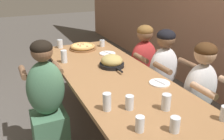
% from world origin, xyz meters
% --- Properties ---
extents(ground_plane, '(18.00, 18.00, 0.00)m').
position_xyz_m(ground_plane, '(0.00, 0.00, 0.00)').
color(ground_plane, '#514C47').
rests_on(ground_plane, ground).
extents(dining_table, '(2.56, 0.93, 0.77)m').
position_xyz_m(dining_table, '(0.00, 0.00, 0.70)').
color(dining_table, '#996B42').
rests_on(dining_table, ground).
extents(pizza_board_main, '(0.37, 0.37, 0.06)m').
position_xyz_m(pizza_board_main, '(-0.99, 0.01, 0.80)').
color(pizza_board_main, brown).
rests_on(pizza_board_main, dining_table).
extents(skillet_bowl, '(0.41, 0.28, 0.14)m').
position_xyz_m(skillet_bowl, '(-0.21, 0.09, 0.83)').
color(skillet_bowl, black).
rests_on(skillet_bowl, dining_table).
extents(empty_plate_a, '(0.20, 0.20, 0.02)m').
position_xyz_m(empty_plate_a, '(0.40, 0.32, 0.78)').
color(empty_plate_a, white).
rests_on(empty_plate_a, dining_table).
extents(empty_plate_b, '(0.21, 0.21, 0.02)m').
position_xyz_m(empty_plate_b, '(-0.65, 0.23, 0.78)').
color(empty_plate_b, white).
rests_on(empty_plate_b, dining_table).
extents(cocktail_glass_blue, '(0.07, 0.07, 0.12)m').
position_xyz_m(cocktail_glass_blue, '(-1.00, 0.30, 0.81)').
color(cocktail_glass_blue, silver).
rests_on(cocktail_glass_blue, dining_table).
extents(drinking_glass_a, '(0.07, 0.07, 0.11)m').
position_xyz_m(drinking_glass_a, '(0.69, -0.17, 0.83)').
color(drinking_glass_a, silver).
rests_on(drinking_glass_a, dining_table).
extents(drinking_glass_b, '(0.07, 0.07, 0.11)m').
position_xyz_m(drinking_glass_b, '(1.08, -0.03, 0.82)').
color(drinking_glass_b, silver).
rests_on(drinking_glass_b, dining_table).
extents(drinking_glass_c, '(0.07, 0.07, 0.13)m').
position_xyz_m(drinking_glass_c, '(0.82, 0.09, 0.83)').
color(drinking_glass_c, silver).
rests_on(drinking_glass_c, dining_table).
extents(drinking_glass_e, '(0.07, 0.07, 0.15)m').
position_xyz_m(drinking_glass_e, '(-0.57, -0.36, 0.84)').
color(drinking_glass_e, silver).
rests_on(drinking_glass_e, dining_table).
extents(drinking_glass_f, '(0.07, 0.07, 0.14)m').
position_xyz_m(drinking_glass_f, '(0.63, -0.33, 0.83)').
color(drinking_glass_f, silver).
rests_on(drinking_glass_f, dining_table).
extents(drinking_glass_g, '(0.08, 0.08, 0.12)m').
position_xyz_m(drinking_glass_g, '(-1.18, -0.26, 0.82)').
color(drinking_glass_g, silver).
rests_on(drinking_glass_g, dining_table).
extents(drinking_glass_h, '(0.06, 0.06, 0.11)m').
position_xyz_m(drinking_glass_h, '(0.98, -0.24, 0.83)').
color(drinking_glass_h, silver).
rests_on(drinking_glass_h, dining_table).
extents(diner_far_midright, '(0.51, 0.40, 1.18)m').
position_xyz_m(diner_far_midright, '(0.57, 0.68, 0.55)').
color(diner_far_midright, silver).
rests_on(diner_far_midright, ground).
extents(diner_far_midleft, '(0.51, 0.40, 1.14)m').
position_xyz_m(diner_far_midleft, '(-0.48, 0.68, 0.53)').
color(diner_far_midleft, '#B22D2D').
rests_on(diner_far_midleft, ground).
extents(diner_near_center, '(0.51, 0.40, 1.21)m').
position_xyz_m(diner_near_center, '(-0.03, -0.68, 0.56)').
color(diner_near_center, '#477556').
rests_on(diner_near_center, ground).
extents(diner_far_center, '(0.51, 0.40, 1.18)m').
position_xyz_m(diner_far_center, '(-0.04, 0.68, 0.55)').
color(diner_far_center, silver).
rests_on(diner_far_center, ground).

